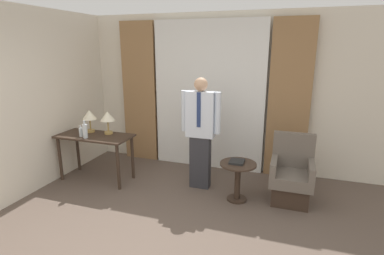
{
  "coord_description": "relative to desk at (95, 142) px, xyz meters",
  "views": [
    {
      "loc": [
        1.37,
        -2.24,
        2.13
      ],
      "look_at": [
        0.04,
        1.75,
        0.99
      ],
      "focal_mm": 28.0,
      "sensor_mm": 36.0,
      "label": 1
    }
  ],
  "objects": [
    {
      "name": "bottle_near_edge",
      "position": [
        -0.04,
        -0.17,
        0.23
      ],
      "size": [
        0.08,
        0.08,
        0.28
      ],
      "color": "silver",
      "rests_on": "desk"
    },
    {
      "name": "bottle_by_lamp",
      "position": [
        -0.15,
        -0.14,
        0.19
      ],
      "size": [
        0.06,
        0.06,
        0.18
      ],
      "color": "silver",
      "rests_on": "desk"
    },
    {
      "name": "wall_back",
      "position": [
        1.58,
        1.26,
        0.71
      ],
      "size": [
        10.0,
        0.06,
        2.7
      ],
      "color": "silver",
      "rests_on": "ground_plane"
    },
    {
      "name": "book",
      "position": [
        2.3,
        0.05,
        -0.07
      ],
      "size": [
        0.2,
        0.22,
        0.03
      ],
      "color": "black",
      "rests_on": "side_table"
    },
    {
      "name": "curtain_sheer_center",
      "position": [
        1.58,
        1.13,
        0.65
      ],
      "size": [
        1.95,
        0.06,
        2.58
      ],
      "color": "white",
      "rests_on": "ground_plane"
    },
    {
      "name": "curtain_drape_right",
      "position": [
        2.92,
        1.13,
        0.65
      ],
      "size": [
        0.66,
        0.06,
        2.58
      ],
      "color": "#997047",
      "rests_on": "ground_plane"
    },
    {
      "name": "curtain_drape_left",
      "position": [
        0.23,
        1.13,
        0.65
      ],
      "size": [
        0.66,
        0.06,
        2.58
      ],
      "color": "#997047",
      "rests_on": "ground_plane"
    },
    {
      "name": "armchair",
      "position": [
        3.04,
        0.26,
        -0.29
      ],
      "size": [
        0.57,
        0.58,
        0.95
      ],
      "color": "#38281E",
      "rests_on": "ground_plane"
    },
    {
      "name": "table_lamp_right",
      "position": [
        0.17,
        0.14,
        0.39
      ],
      "size": [
        0.24,
        0.24,
        0.37
      ],
      "color": "tan",
      "rests_on": "desk"
    },
    {
      "name": "side_table",
      "position": [
        2.32,
        0.03,
        -0.26
      ],
      "size": [
        0.51,
        0.51,
        0.56
      ],
      "color": "#38281E",
      "rests_on": "ground_plane"
    },
    {
      "name": "desk",
      "position": [
        0.0,
        0.0,
        0.0
      ],
      "size": [
        1.21,
        0.56,
        0.76
      ],
      "color": "#38281E",
      "rests_on": "ground_plane"
    },
    {
      "name": "person",
      "position": [
        1.7,
        0.27,
        0.29
      ],
      "size": [
        0.61,
        0.21,
        1.71
      ],
      "color": "#2D2D33",
      "rests_on": "ground_plane"
    },
    {
      "name": "table_lamp_left",
      "position": [
        -0.17,
        0.14,
        0.39
      ],
      "size": [
        0.24,
        0.24,
        0.37
      ],
      "color": "tan",
      "rests_on": "desk"
    }
  ]
}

